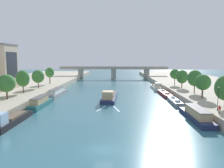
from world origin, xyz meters
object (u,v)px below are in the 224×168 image
at_px(moored_boat_left_second, 11,120).
at_px(tree_right_second, 175,74).
at_px(moored_boat_left_far, 57,93).
at_px(tree_right_end_of_row, 195,78).
at_px(moored_boat_right_upstream, 165,94).
at_px(tree_right_nearest, 182,77).
at_px(tree_left_distant, 6,83).
at_px(tree_left_far, 50,73).
at_px(barge_midriver, 109,96).
at_px(bridge_far, 114,71).
at_px(moored_boat_right_end, 196,115).
at_px(moored_boat_right_second, 175,101).
at_px(lamppost_right_bank, 218,97).
at_px(tree_left_end_of_row, 38,77).
at_px(tree_left_nearest, 23,79).
at_px(person_on_quay, 219,109).
at_px(moored_boat_right_lone, 156,87).
at_px(tree_right_midway, 203,82).
at_px(moored_boat_left_end, 41,102).

distance_m(moored_boat_left_second, tree_right_second, 59.97).
distance_m(moored_boat_left_far, tree_right_end_of_row, 42.11).
distance_m(moored_boat_right_upstream, tree_right_nearest, 8.90).
distance_m(tree_left_distant, tree_left_far, 32.39).
bearing_deg(moored_boat_right_upstream, barge_midriver, -158.78).
bearing_deg(bridge_far, moored_boat_left_far, -106.37).
bearing_deg(moored_boat_right_end, tree_right_second, 81.17).
bearing_deg(barge_midriver, moored_boat_right_upstream, 21.22).
xyz_separation_m(moored_boat_left_second, moored_boat_right_second, (34.58, 19.17, -0.33)).
bearing_deg(barge_midriver, moored_boat_right_end, -50.35).
distance_m(moored_boat_right_end, bridge_far, 86.90).
bearing_deg(moored_boat_right_second, bridge_far, 103.80).
distance_m(tree_right_second, lamppost_right_bank, 40.15).
distance_m(tree_left_distant, tree_right_second, 56.80).
height_order(lamppost_right_bank, bridge_far, bridge_far).
height_order(moored_boat_right_end, tree_right_second, tree_right_second).
distance_m(tree_left_end_of_row, bridge_far, 60.25).
relative_size(tree_left_distant, lamppost_right_bank, 1.31).
bearing_deg(moored_boat_right_second, tree_left_end_of_row, 160.45).
height_order(tree_left_nearest, lamppost_right_bank, tree_left_nearest).
height_order(barge_midriver, person_on_quay, person_on_quay).
distance_m(moored_boat_left_second, moored_boat_right_upstream, 47.29).
xyz_separation_m(moored_boat_right_second, tree_right_nearest, (6.56, 16.22, 5.19)).
xyz_separation_m(moored_boat_right_upstream, tree_right_second, (6.18, 11.44, 5.51)).
xyz_separation_m(tree_right_second, person_on_quay, (-3.19, -42.77, -3.14)).
xyz_separation_m(barge_midriver, tree_left_far, (-23.96, 21.10, 5.47)).
bearing_deg(tree_right_nearest, tree_left_end_of_row, -178.28).
relative_size(moored_boat_left_far, tree_left_distant, 2.65).
xyz_separation_m(moored_boat_left_far, moored_boat_right_lone, (34.13, 16.15, -0.18)).
height_order(tree_right_end_of_row, tree_right_nearest, tree_right_end_of_row).
height_order(moored_boat_left_far, tree_left_end_of_row, tree_left_end_of_row).
relative_size(tree_left_nearest, bridge_far, 0.11).
bearing_deg(tree_right_second, moored_boat_left_second, -133.17).
xyz_separation_m(barge_midriver, tree_right_midway, (23.69, -8.69, 5.08)).
relative_size(tree_left_nearest, lamppost_right_bank, 1.41).
bearing_deg(tree_right_end_of_row, lamppost_right_bank, -98.06).
height_order(moored_boat_right_upstream, tree_left_distant, tree_left_distant).
height_order(moored_boat_left_end, tree_left_end_of_row, tree_left_end_of_row).
distance_m(moored_boat_right_second, person_on_quay, 18.78).
bearing_deg(tree_left_distant, moored_boat_right_end, -13.40).
xyz_separation_m(tree_left_distant, tree_right_midway, (48.31, 2.59, 0.05)).
xyz_separation_m(moored_boat_right_second, tree_left_far, (-41.53, 27.20, 5.79)).
relative_size(moored_boat_left_second, tree_left_nearest, 1.98).
xyz_separation_m(moored_boat_right_upstream, tree_left_distant, (-42.30, -18.15, 5.38)).
xyz_separation_m(moored_boat_right_second, person_on_quay, (3.12, -18.37, 2.36)).
height_order(tree_left_far, tree_right_nearest, tree_left_far).
height_order(moored_boat_right_upstream, tree_right_second, tree_right_second).
xyz_separation_m(tree_left_far, lamppost_right_bank, (45.54, -42.85, -1.82)).
height_order(moored_boat_right_upstream, tree_left_far, tree_left_far).
xyz_separation_m(moored_boat_left_far, tree_left_distant, (-7.79, -16.31, 4.88)).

